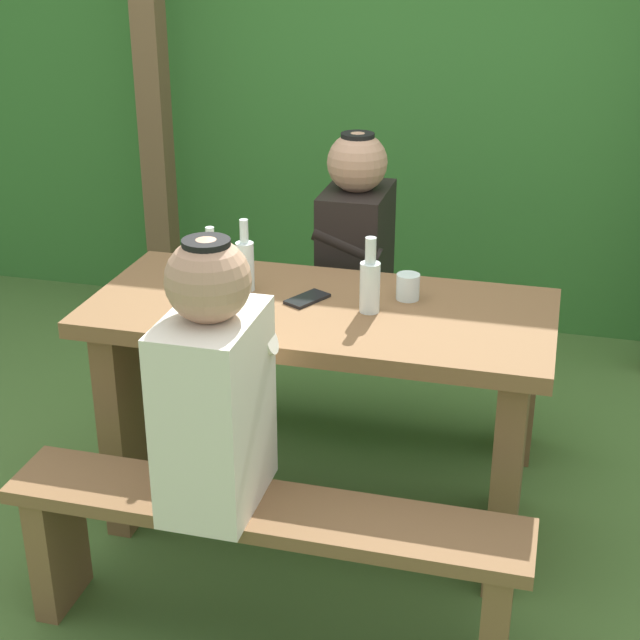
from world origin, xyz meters
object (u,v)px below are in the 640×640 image
at_px(bottle_left, 370,283).
at_px(bottle_center, 245,263).
at_px(person_black_coat, 356,241).
at_px(cell_phone, 307,299).
at_px(bench_far, 360,356).
at_px(person_white_shirt, 214,385).
at_px(drinking_glass, 408,287).
at_px(picnic_table, 320,378).
at_px(bottle_right, 212,274).
at_px(bench_near, 264,544).

bearing_deg(bottle_left, bottle_center, 170.06).
bearing_deg(person_black_coat, cell_phone, -92.69).
bearing_deg(bottle_left, bench_far, 104.42).
distance_m(person_white_shirt, drinking_glass, 0.79).
bearing_deg(picnic_table, person_black_coat, 92.09).
relative_size(bench_far, bottle_center, 6.11).
relative_size(bench_far, bottle_right, 5.69).
xyz_separation_m(bench_far, cell_phone, (-0.05, -0.56, 0.45)).
bearing_deg(bottle_center, person_black_coat, 65.68).
bearing_deg(bench_near, person_black_coat, 91.04).
xyz_separation_m(bench_near, bench_far, (0.00, 1.18, 0.00)).
bearing_deg(person_white_shirt, cell_phone, 83.17).
distance_m(person_white_shirt, bottle_center, 0.67).
height_order(picnic_table, person_black_coat, person_black_coat).
distance_m(picnic_table, cell_phone, 0.26).
relative_size(person_white_shirt, drinking_glass, 9.01).
distance_m(person_white_shirt, bottle_right, 0.55).
height_order(bench_near, drinking_glass, drinking_glass).
bearing_deg(picnic_table, bottle_center, 166.06).
xyz_separation_m(person_white_shirt, drinking_glass, (0.37, 0.70, 0.03)).
height_order(bottle_center, cell_phone, bottle_center).
bearing_deg(picnic_table, bottle_left, -3.05).
distance_m(person_white_shirt, cell_phone, 0.62).
distance_m(bench_far, bottle_center, 0.79).
height_order(bench_near, cell_phone, cell_phone).
relative_size(person_black_coat, bottle_right, 2.93).
xyz_separation_m(bottle_left, bottle_center, (-0.41, 0.07, -0.00)).
bearing_deg(bench_far, cell_phone, -94.84).
xyz_separation_m(bottle_right, cell_phone, (0.26, 0.11, -0.10)).
bearing_deg(bottle_left, bench_near, -104.81).
height_order(picnic_table, bench_far, picnic_table).
distance_m(bench_far, bottle_left, 0.82).
bearing_deg(bottle_right, person_white_shirt, -69.29).
bearing_deg(cell_phone, bench_far, 113.05).
relative_size(bottle_left, bottle_center, 1.01).
bearing_deg(bench_far, person_black_coat, -171.16).
height_order(bench_far, bottle_left, bottle_left).
bearing_deg(person_black_coat, drinking_glass, -60.23).
distance_m(bench_far, bottle_right, 0.92).
relative_size(bench_near, person_white_shirt, 1.95).
bearing_deg(bench_far, person_white_shirt, -95.88).
bearing_deg(cell_phone, drinking_glass, 44.87).
distance_m(bench_far, person_white_shirt, 1.26).
relative_size(picnic_table, person_white_shirt, 1.95).
distance_m(person_black_coat, bottle_left, 0.62).
height_order(bench_near, bottle_right, bottle_right).
bearing_deg(bottle_left, cell_phone, 169.99).
height_order(picnic_table, bottle_right, bottle_right).
height_order(bench_near, person_white_shirt, person_white_shirt).
bearing_deg(bottle_right, bench_far, 65.00).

